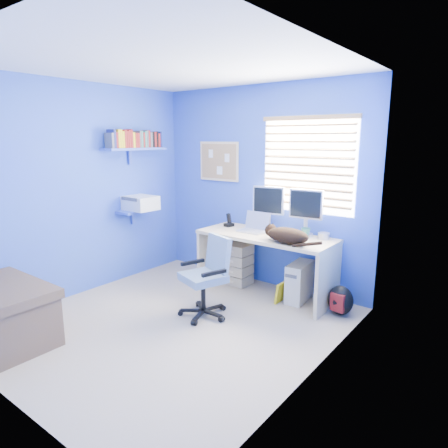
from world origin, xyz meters
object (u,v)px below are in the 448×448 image
Objects in this scene: office_chair at (207,286)px; cat at (288,236)px; tower_pc at (299,282)px; desk at (265,265)px; laptop at (252,223)px.

cat is at bearing 49.98° from office_chair.
office_chair is at bearing -127.41° from tower_pc.
desk is at bearing 166.87° from cat.
office_chair is (-0.57, -0.68, -0.51)m from cat.
cat is (0.60, -0.22, -0.02)m from laptop.
cat is 0.57× the size of office_chair.
cat reaches higher than office_chair.
tower_pc is 1.13m from office_chair.
tower_pc is 0.53× the size of office_chair.
desk is 0.52m from laptop.
cat reaches higher than tower_pc.
desk is 3.40× the size of cat.
tower_pc is at bearing 57.75° from office_chair.
laptop is at bearing 173.36° from cat.
office_chair is at bearing -101.47° from desk.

